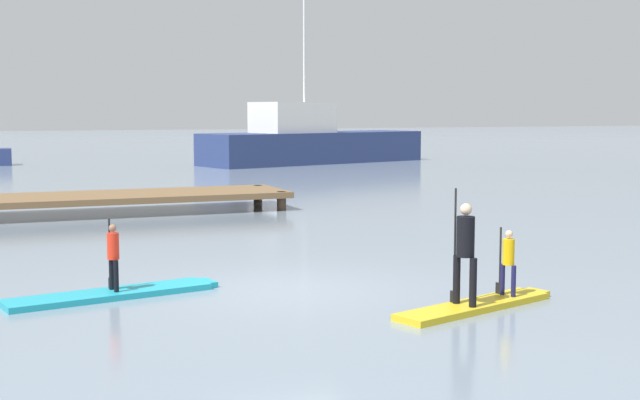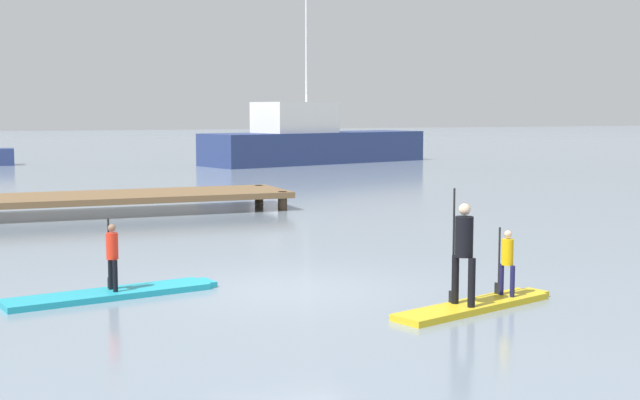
% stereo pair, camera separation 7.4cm
% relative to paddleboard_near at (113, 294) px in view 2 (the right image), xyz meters
% --- Properties ---
extents(ground_plane, '(240.00, 240.00, 0.00)m').
position_rel_paddleboard_near_xyz_m(ground_plane, '(2.79, -0.60, -0.05)').
color(ground_plane, gray).
extents(paddleboard_near, '(3.55, 1.34, 0.10)m').
position_rel_paddleboard_near_xyz_m(paddleboard_near, '(0.00, 0.00, 0.00)').
color(paddleboard_near, '#1E9EB2').
rests_on(paddleboard_near, ground).
extents(paddler_child_solo, '(0.22, 0.38, 1.17)m').
position_rel_paddleboard_near_xyz_m(paddler_child_solo, '(0.01, 0.01, 0.66)').
color(paddler_child_solo, black).
rests_on(paddler_child_solo, paddleboard_near).
extents(paddleboard_far, '(3.13, 1.46, 0.10)m').
position_rel_paddleboard_near_xyz_m(paddleboard_far, '(5.02, -2.93, 0.00)').
color(paddleboard_far, gold).
rests_on(paddleboard_far, ground).
extents(paddler_adult, '(0.34, 0.48, 1.75)m').
position_rel_paddleboard_near_xyz_m(paddler_adult, '(4.74, -3.02, 0.93)').
color(paddler_adult, black).
rests_on(paddler_adult, paddleboard_far).
extents(paddler_child_front, '(0.23, 0.37, 1.08)m').
position_rel_paddleboard_near_xyz_m(paddler_child_front, '(5.72, -2.70, 0.63)').
color(paddler_child_front, '#19194C').
rests_on(paddler_child_front, paddleboard_far).
extents(fishing_boat_white_large, '(14.15, 7.24, 10.81)m').
position_rel_paddleboard_near_xyz_m(fishing_boat_white_large, '(15.89, 31.98, 1.17)').
color(fishing_boat_white_large, navy).
rests_on(fishing_boat_white_large, ground).
extents(floating_dock, '(10.74, 2.93, 0.57)m').
position_rel_paddleboard_near_xyz_m(floating_dock, '(1.51, 11.63, 0.42)').
color(floating_dock, brown).
rests_on(floating_dock, ground).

